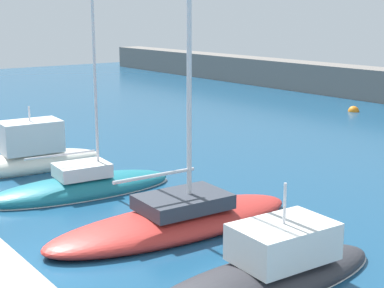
% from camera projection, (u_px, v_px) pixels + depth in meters
% --- Properties ---
extents(ground_plane, '(120.00, 120.00, 0.00)m').
position_uv_depth(ground_plane, '(44.00, 266.00, 16.73)').
color(ground_plane, navy).
extents(motorboat_ivory_nearest, '(2.81, 7.41, 3.23)m').
position_uv_depth(motorboat_ivory_nearest, '(28.00, 156.00, 26.83)').
color(motorboat_ivory_nearest, silver).
rests_on(motorboat_ivory_nearest, ground_plane).
extents(sailboat_teal_second, '(3.35, 7.97, 16.87)m').
position_uv_depth(sailboat_teal_second, '(82.00, 186.00, 23.49)').
color(sailboat_teal_second, '#19707F').
rests_on(sailboat_teal_second, ground_plane).
extents(sailboat_red_third, '(3.49, 9.36, 14.21)m').
position_uv_depth(sailboat_red_third, '(176.00, 218.00, 19.46)').
color(sailboat_red_third, '#B72D28').
rests_on(sailboat_red_third, ground_plane).
extents(motorboat_charcoal_fourth, '(2.82, 7.69, 3.10)m').
position_uv_depth(motorboat_charcoal_fourth, '(269.00, 272.00, 15.57)').
color(motorboat_charcoal_fourth, '#2D2D33').
rests_on(motorboat_charcoal_fourth, ground_plane).
extents(mooring_buoy_orange, '(0.81, 0.81, 0.81)m').
position_uv_depth(mooring_buoy_orange, '(353.00, 112.00, 42.78)').
color(mooring_buoy_orange, orange).
rests_on(mooring_buoy_orange, ground_plane).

